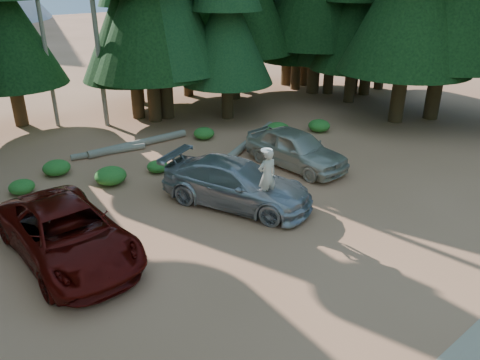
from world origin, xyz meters
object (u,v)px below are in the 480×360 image
Objects in this scene: log_mid at (109,152)px; log_right at (251,140)px; silver_minivan_center at (237,183)px; red_pickup at (68,234)px; log_left at (139,143)px; silver_minivan_right at (296,149)px; frisbee_player at (267,175)px.

log_right reaches higher than log_mid.
log_mid is at bearing 77.06° from silver_minivan_center.
red_pickup is at bearing 174.35° from log_right.
log_left is at bearing 12.69° from log_mid.
silver_minivan_center is at bearing -89.93° from log_left.
silver_minivan_right is 8.07m from log_mid.
log_left is (0.02, 8.47, -1.28)m from frisbee_player.
log_right is (5.69, -2.89, 0.03)m from log_mid.
silver_minivan_right reaches higher than red_pickup.
log_left is at bearing 65.37° from silver_minivan_center.
silver_minivan_center is 1.03× the size of log_right.
silver_minivan_right is 0.89× the size of log_right.
frisbee_player reaches higher than log_right.
frisbee_player is 0.37× the size of log_left.
silver_minivan_center is 1.10× the size of log_left.
silver_minivan_right is at bearing -36.63° from log_mid.
log_left is at bearing 119.25° from silver_minivan_right.
log_mid is at bearing -70.93° from frisbee_player.
red_pickup is at bearing -178.61° from silver_minivan_right.
log_left reaches higher than log_mid.
log_left is 0.94× the size of log_right.
log_left is at bearing -80.82° from frisbee_player.
silver_minivan_center reaches higher than log_right.
red_pickup is 10.77m from log_right.
frisbee_player reaches higher than red_pickup.
log_left reaches higher than log_right.
red_pickup is 1.14× the size of log_left.
frisbee_player is at bearing -106.24° from silver_minivan_center.
red_pickup is 1.22× the size of silver_minivan_right.
log_right is at bearing -14.21° from log_mid.
silver_minivan_center reaches higher than red_pickup.
log_mid is at bearing 57.03° from red_pickup.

